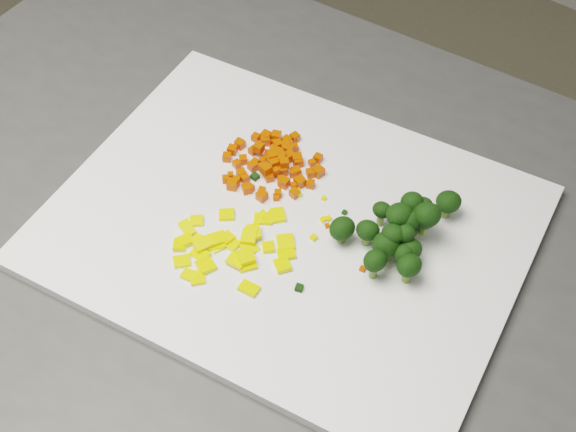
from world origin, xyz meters
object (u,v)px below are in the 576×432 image
Objects in this scene: cutting_board at (288,226)px; broccoli_pile at (404,219)px; counter_block at (281,408)px; carrot_pile at (271,158)px; pepper_pile at (231,239)px.

broccoli_pile reaches higher than cutting_board.
counter_block is 9.62× the size of carrot_pile.
counter_block is 0.46m from cutting_board.
cutting_board is at bearing 64.08° from pepper_pile.
cutting_board is 3.88× the size of pepper_pile.
pepper_pile is at bearing -72.80° from carrot_pile.
broccoli_pile is (0.17, 0.01, 0.02)m from carrot_pile.
broccoli_pile is (0.12, 0.06, 0.49)m from counter_block.
carrot_pile is 0.12m from pepper_pile.
carrot_pile is (-0.06, 0.05, 0.02)m from cutting_board.
pepper_pile is at bearing -115.92° from cutting_board.
broccoli_pile reaches higher than pepper_pile.
carrot_pile reaches higher than pepper_pile.
carrot_pile reaches higher than cutting_board.
broccoli_pile is at bearing 1.72° from carrot_pile.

